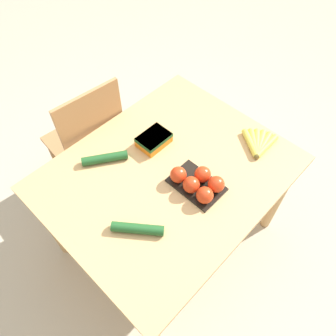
# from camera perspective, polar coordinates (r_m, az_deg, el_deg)

# --- Properties ---
(ground_plane) EXTENTS (12.00, 12.00, 0.00)m
(ground_plane) POSITION_cam_1_polar(r_m,az_deg,el_deg) (2.26, 0.00, -11.70)
(ground_plane) COLOR #B7A88E
(dining_table) EXTENTS (1.18, 0.96, 0.74)m
(dining_table) POSITION_cam_1_polar(r_m,az_deg,el_deg) (1.70, 0.00, -2.62)
(dining_table) COLOR tan
(dining_table) RESTS_ON ground_plane
(chair) EXTENTS (0.45, 0.44, 0.97)m
(chair) POSITION_cam_1_polar(r_m,az_deg,el_deg) (2.11, -13.54, 4.41)
(chair) COLOR #A87547
(chair) RESTS_ON ground_plane
(banana_bunch) EXTENTS (0.19, 0.17, 0.03)m
(banana_bunch) POSITION_cam_1_polar(r_m,az_deg,el_deg) (1.77, 15.47, 4.03)
(banana_bunch) COLOR brown
(banana_bunch) RESTS_ON dining_table
(tomato_pack) EXTENTS (0.17, 0.25, 0.09)m
(tomato_pack) POSITION_cam_1_polar(r_m,az_deg,el_deg) (1.53, 5.28, -2.60)
(tomato_pack) COLOR black
(tomato_pack) RESTS_ON dining_table
(carrot_bag) EXTENTS (0.16, 0.12, 0.06)m
(carrot_bag) POSITION_cam_1_polar(r_m,az_deg,el_deg) (1.70, -2.49, 5.03)
(carrot_bag) COLOR orange
(carrot_bag) RESTS_ON dining_table
(cucumber_near) EXTENTS (0.21, 0.16, 0.04)m
(cucumber_near) POSITION_cam_1_polar(r_m,az_deg,el_deg) (1.67, -10.93, 1.69)
(cucumber_near) COLOR #1E5123
(cucumber_near) RESTS_ON dining_table
(cucumber_far) EXTENTS (0.18, 0.21, 0.04)m
(cucumber_far) POSITION_cam_1_polar(r_m,az_deg,el_deg) (1.44, -5.31, -10.47)
(cucumber_far) COLOR #1E5123
(cucumber_far) RESTS_ON dining_table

